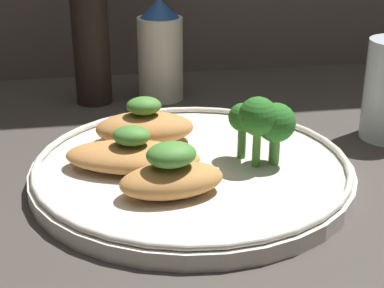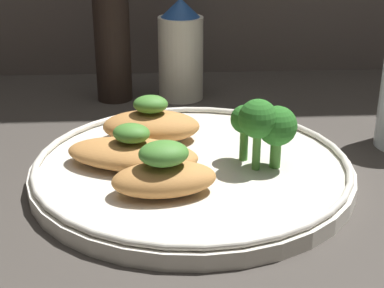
{
  "view_description": "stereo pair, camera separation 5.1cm",
  "coord_description": "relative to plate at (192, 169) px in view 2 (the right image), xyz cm",
  "views": [
    {
      "loc": [
        -7.9,
        -46.53,
        23.53
      ],
      "look_at": [
        0.0,
        0.0,
        3.4
      ],
      "focal_mm": 55.0,
      "sensor_mm": 36.0,
      "label": 1
    },
    {
      "loc": [
        -2.81,
        -47.11,
        23.53
      ],
      "look_at": [
        0.0,
        0.0,
        3.4
      ],
      "focal_mm": 55.0,
      "sensor_mm": 36.0,
      "label": 2
    }
  ],
  "objects": [
    {
      "name": "plate",
      "position": [
        0.0,
        0.0,
        0.0
      ],
      "size": [
        28.53,
        28.53,
        2.0
      ],
      "color": "silver",
      "rests_on": "ground_plane"
    },
    {
      "name": "ground_plane",
      "position": [
        0.0,
        0.0,
        -1.49
      ],
      "size": [
        180.0,
        180.0,
        1.0
      ],
      "primitive_type": "cube",
      "color": "#3D3833"
    },
    {
      "name": "broccoli_bunch",
      "position": [
        6.11,
        -0.69,
        4.46
      ],
      "size": [
        5.55,
        4.97,
        6.37
      ],
      "color": "#4C8E38",
      "rests_on": "plate"
    },
    {
      "name": "grilled_meat_back",
      "position": [
        -3.61,
        5.95,
        2.04
      ],
      "size": [
        9.72,
        6.11,
        4.53
      ],
      "color": "#BC7F42",
      "rests_on": "plate"
    },
    {
      "name": "pepper_grinder",
      "position": [
        -8.21,
        22.9,
        6.65
      ],
      "size": [
        4.3,
        4.3,
        16.76
      ],
      "color": "black",
      "rests_on": "ground_plane"
    },
    {
      "name": "grilled_meat_middle",
      "position": [
        -5.23,
        -0.11,
        1.74
      ],
      "size": [
        12.77,
        8.36,
        3.97
      ],
      "color": "#BC7F42",
      "rests_on": "plate"
    },
    {
      "name": "grilled_meat_front",
      "position": [
        -2.53,
        -5.28,
        2.13
      ],
      "size": [
        8.82,
        5.43,
        4.47
      ],
      "color": "#BC7F42",
      "rests_on": "plate"
    },
    {
      "name": "sauce_bottle",
      "position": [
        -0.08,
        22.9,
        4.89
      ],
      "size": [
        5.47,
        5.47,
        12.29
      ],
      "color": "silver",
      "rests_on": "ground_plane"
    }
  ]
}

